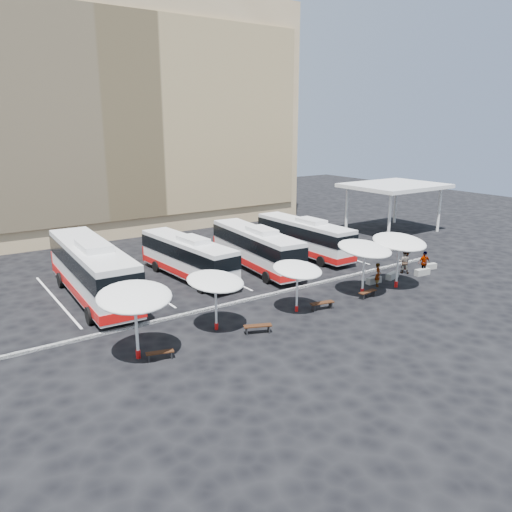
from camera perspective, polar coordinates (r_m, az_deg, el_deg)
ground at (r=34.09m, az=1.48°, el=-4.90°), size 120.00×120.00×0.00m
sandstone_building at (r=60.77m, az=-17.08°, el=15.36°), size 42.00×18.25×29.60m
service_canopy at (r=56.34m, az=15.54°, el=7.62°), size 10.00×8.00×5.20m
curb_divider at (r=34.45m, az=0.99°, el=-4.55°), size 34.00×0.25×0.15m
bay_lines at (r=40.50m, az=-5.19°, el=-1.69°), size 24.15×12.00×0.01m
bus_0 at (r=35.18m, az=-18.27°, el=-1.39°), size 3.48×13.28×4.18m
bus_1 at (r=38.35m, az=-7.83°, el=-0.05°), size 3.06×10.83×3.40m
bus_2 at (r=40.42m, az=-0.01°, el=1.02°), size 3.39×11.47×3.59m
bus_3 at (r=44.78m, az=5.49°, el=2.28°), size 2.63×11.01×3.49m
sunshade_0 at (r=25.37m, az=-13.72°, el=-4.57°), size 4.33×4.37×3.89m
sunshade_1 at (r=28.32m, az=-4.66°, el=-2.93°), size 4.33×4.36×3.43m
sunshade_2 at (r=31.11m, az=4.76°, el=-1.58°), size 3.65×3.68×3.25m
sunshade_3 at (r=34.75m, az=12.32°, el=0.79°), size 4.47×4.51×3.86m
sunshade_4 at (r=36.94m, az=16.06°, el=1.54°), size 4.05×4.09×3.97m
wood_bench_0 at (r=26.11m, az=-10.92°, el=-10.89°), size 1.45×0.75×0.43m
wood_bench_1 at (r=28.59m, az=0.20°, el=-8.13°), size 1.66×1.02×0.50m
wood_bench_2 at (r=32.34m, az=7.57°, el=-5.46°), size 1.65×0.74×0.49m
wood_bench_3 at (r=35.03m, az=12.64°, el=-4.11°), size 1.52×0.51×0.46m
conc_bench_0 at (r=38.22m, az=13.31°, el=-2.71°), size 1.29×0.43×0.48m
conc_bench_1 at (r=39.69m, az=15.31°, el=-2.18°), size 1.35×0.70×0.48m
conc_bench_2 at (r=41.31m, az=18.47°, el=-1.74°), size 1.35×0.57×0.49m
conc_bench_3 at (r=43.17m, az=19.20°, el=-1.13°), size 1.27×0.69×0.45m
passenger_0 at (r=37.46m, az=13.78°, el=-2.09°), size 0.74×0.75×1.75m
passenger_1 at (r=41.22m, az=16.60°, el=-0.64°), size 1.12×1.14×1.86m
passenger_2 at (r=41.34m, az=18.67°, el=-0.75°), size 1.17×0.69×1.87m
passenger_3 at (r=42.38m, az=16.74°, el=-0.40°), size 1.20×1.05×1.62m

